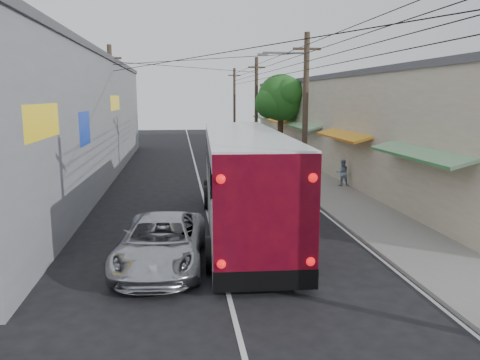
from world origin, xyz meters
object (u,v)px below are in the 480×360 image
object	(u,v)px
coach_bus	(243,179)
pedestrian_near	(313,176)
jeepney	(161,242)
parked_car_mid	(252,158)
pedestrian_far	(342,173)
parked_car_far	(241,142)
parked_suv	(262,166)

from	to	relation	value
coach_bus	pedestrian_near	bearing A→B (deg)	53.22
jeepney	parked_car_mid	bearing A→B (deg)	78.11
pedestrian_near	pedestrian_far	size ratio (longest dim) A/B	1.24
parked_car_mid	parked_car_far	world-z (taller)	parked_car_far
parked_suv	parked_car_far	bearing A→B (deg)	86.87
parked_car_mid	coach_bus	bearing A→B (deg)	-93.05
jeepney	parked_car_far	world-z (taller)	parked_car_far
coach_bus	parked_car_far	xyz separation A→B (m)	(3.34, 25.63, -1.12)
coach_bus	parked_car_far	distance (m)	25.87
parked_suv	parked_car_mid	distance (m)	3.81
parked_suv	parked_car_mid	world-z (taller)	parked_suv
parked_car_mid	pedestrian_far	size ratio (longest dim) A/B	3.10
parked_suv	pedestrian_far	xyz separation A→B (m)	(3.80, -3.40, 0.06)
coach_bus	parked_car_mid	bearing A→B (deg)	82.50
jeepney	parked_car_far	xyz separation A→B (m)	(6.27, 29.37, 0.05)
parked_suv	parked_car_far	distance (m)	15.24
coach_bus	parked_car_mid	distance (m)	14.50
coach_bus	pedestrian_near	xyz separation A→B (m)	(4.19, 5.07, -0.87)
pedestrian_near	pedestrian_far	distance (m)	2.94
jeepney	parked_car_mid	size ratio (longest dim) A/B	1.17
jeepney	parked_suv	distance (m)	15.19
pedestrian_near	pedestrian_far	bearing A→B (deg)	-137.22
coach_bus	jeepney	bearing A→B (deg)	-125.18
parked_car_mid	parked_car_far	distance (m)	11.43
parked_car_mid	jeepney	bearing A→B (deg)	-99.80
coach_bus	pedestrian_far	world-z (taller)	coach_bus
parked_car_mid	pedestrian_far	bearing A→B (deg)	-54.93
jeepney	pedestrian_near	xyz separation A→B (m)	(7.12, 8.81, 0.29)
parked_suv	pedestrian_far	bearing A→B (deg)	-42.12
coach_bus	jeepney	distance (m)	4.89
parked_suv	pedestrian_near	distance (m)	5.58
parked_suv	pedestrian_near	bearing A→B (deg)	-73.63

